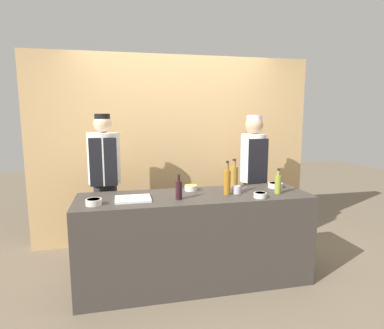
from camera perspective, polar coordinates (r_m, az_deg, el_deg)
ground_plane at (r=3.45m, az=0.51°, el=-19.93°), size 14.00×14.00×0.00m
cabinet_wall at (r=4.24m, az=-3.16°, el=2.61°), size 3.61×0.18×2.40m
counter at (r=3.26m, az=0.53°, el=-13.06°), size 2.25×0.67×0.89m
sauce_bowl_purple at (r=2.91m, az=-17.07°, el=-6.34°), size 0.14×0.14×0.05m
sauce_bowl_brown at (r=3.54m, az=14.59°, el=-3.54°), size 0.15×0.15×0.05m
sauce_bowl_orange at (r=3.09m, az=12.02°, el=-5.29°), size 0.12×0.12×0.05m
sauce_bowl_yellow at (r=3.29m, az=-0.26°, el=-4.13°), size 0.13×0.13×0.06m
cutting_board at (r=3.00m, az=-10.46°, el=-6.03°), size 0.32×0.25×0.02m
bottle_amber at (r=3.13m, az=6.27°, el=-3.02°), size 0.07×0.07×0.33m
bottle_wine at (r=2.95m, az=-2.36°, el=-4.47°), size 0.06×0.06×0.23m
bottle_oil at (r=3.27m, az=15.04°, el=-3.35°), size 0.06×0.06×0.25m
bottle_vinegar at (r=3.45m, az=7.48°, el=-2.08°), size 0.08×0.08×0.31m
cup_steel at (r=3.21m, az=7.94°, el=-4.44°), size 0.08×0.08×0.08m
chef_left at (r=3.67m, az=-15.20°, el=-3.35°), size 0.35×0.35×1.67m
chef_right at (r=3.98m, az=10.75°, el=-2.04°), size 0.30×0.30×1.66m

